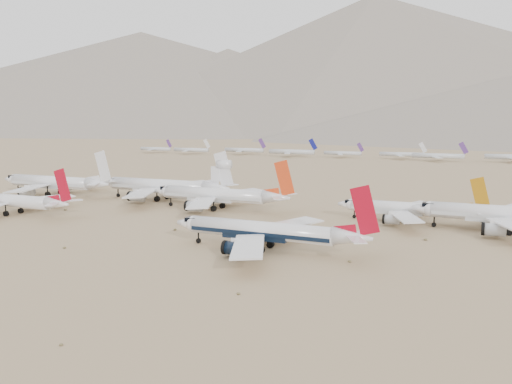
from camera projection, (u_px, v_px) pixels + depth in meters
ground at (249, 253)px, 120.96m from camera, size 7000.00×7000.00×0.00m
main_airliner at (268, 232)px, 122.05m from camera, size 50.02×48.86×17.65m
second_airliner at (15, 201)px, 170.11m from camera, size 47.73×46.65×16.92m
row2_navy_widebody at (512, 215)px, 141.86m from camera, size 52.97×51.80×18.85m
row2_gold_tail at (408, 209)px, 157.40m from camera, size 43.55×42.59×15.51m
row2_orange_tail at (220, 195)px, 179.90m from camera, size 53.23×52.07×18.99m
row2_white_trijet at (165, 186)px, 201.84m from camera, size 58.68×57.35×20.79m
row2_white_twin at (55, 183)px, 215.09m from camera, size 56.76×55.54×20.28m
distant_storage_row at (403, 155)px, 428.55m from camera, size 561.11×58.21×15.13m
mountain_range at (489, 72)px, 1559.82m from camera, size 7354.00×3024.00×470.00m
desert_scrub at (121, 265)px, 109.39m from camera, size 233.60×121.67×0.63m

